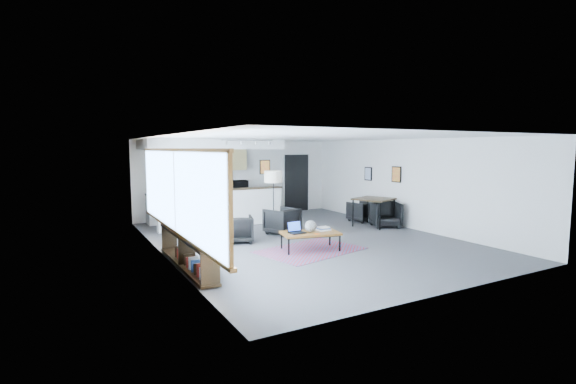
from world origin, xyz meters
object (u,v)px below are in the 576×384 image
coffee_table (310,234)px  armchair_left (238,228)px  ceramic_pot (311,226)px  dining_chair_far (361,212)px  book_stack (323,229)px  floor_lamp (273,179)px  armchair_right (282,220)px  laptop (296,229)px  microwave (239,184)px  dining_table (374,201)px  dining_chair_near (385,215)px

coffee_table → armchair_left: 1.94m
ceramic_pot → dining_chair_far: (3.45, 2.47, -0.26)m
book_stack → floor_lamp: (-0.18, 2.21, 1.03)m
armchair_right → floor_lamp: floor_lamp is taller
laptop → microwave: (0.69, 5.06, 0.63)m
coffee_table → dining_table: size_ratio=1.10×
coffee_table → microwave: 5.23m
armchair_right → dining_chair_near: armchair_right is taller
armchair_right → dining_chair_far: (3.16, 0.53, -0.09)m
ceramic_pot → floor_lamp: (0.18, 2.23, 0.93)m
armchair_left → laptop: bearing=136.2°
armchair_left → floor_lamp: size_ratio=0.42×
floor_lamp → microwave: bearing=86.6°
floor_lamp → dining_table: (3.06, -0.60, -0.72)m
coffee_table → ceramic_pot: bearing=-9.7°
book_stack → dining_chair_near: bearing=23.2°
ceramic_pot → dining_chair_far: size_ratio=0.45×
laptop → dining_chair_far: laptop is taller
ceramic_pot → dining_chair_near: 3.70m
laptop → floor_lamp: bearing=73.4°
dining_chair_far → floor_lamp: bearing=-7.4°
armchair_left → microwave: size_ratio=1.25×
armchair_right → laptop: bearing=51.2°
ceramic_pot → microwave: microwave is taller
armchair_right → microwave: microwave is taller
armchair_right → dining_table: 2.99m
armchair_left → armchair_right: 1.47m
microwave → armchair_right: bearing=-83.8°
ceramic_pot → armchair_right: armchair_right is taller
coffee_table → dining_chair_near: size_ratio=2.02×
dining_chair_near → armchair_left: bearing=-159.2°
dining_table → dining_chair_far: (0.21, 0.84, -0.47)m
dining_table → book_stack: bearing=-150.8°
armchair_right → microwave: 3.32m
ceramic_pot → dining_chair_near: size_ratio=0.39×
floor_lamp → dining_table: floor_lamp is taller
coffee_table → book_stack: bearing=15.5°
armchair_right → dining_chair_near: bearing=149.5°
dining_chair_near → microwave: size_ratio=1.21×
laptop → armchair_left: (-0.81, 1.47, -0.14)m
coffee_table → book_stack: size_ratio=4.85×
coffee_table → dining_chair_near: (3.45, 1.34, -0.04)m
coffee_table → microwave: (0.36, 5.17, 0.73)m
ceramic_pot → dining_chair_near: dining_chair_near is taller
floor_lamp → laptop: bearing=-103.6°
laptop → floor_lamp: (0.51, 2.12, 0.99)m
dining_table → dining_chair_far: size_ratio=2.14×
laptop → dining_chair_near: bearing=15.0°
floor_lamp → microwave: size_ratio=2.96×
book_stack → armchair_left: bearing=133.9°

